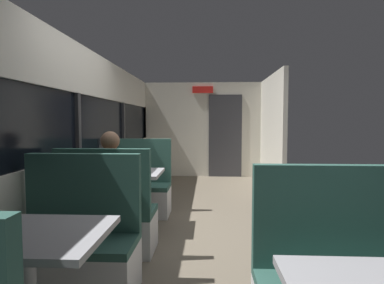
% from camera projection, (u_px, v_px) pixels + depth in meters
% --- Properties ---
extents(ground_plane, '(3.30, 9.20, 0.02)m').
position_uv_depth(ground_plane, '(196.00, 235.00, 3.94)').
color(ground_plane, '#665B4C').
extents(carriage_window_panel_left, '(0.09, 8.48, 2.30)m').
position_uv_depth(carriage_window_panel_left, '(76.00, 142.00, 3.94)').
color(carriage_window_panel_left, beige).
rests_on(carriage_window_panel_left, ground_plane).
extents(carriage_end_bulkhead, '(2.90, 0.11, 2.30)m').
position_uv_depth(carriage_end_bulkhead, '(205.00, 130.00, 8.05)').
color(carriage_end_bulkhead, beige).
rests_on(carriage_end_bulkhead, ground_plane).
extents(carriage_aisle_panel_right, '(0.08, 2.40, 2.30)m').
position_uv_depth(carriage_aisle_panel_right, '(272.00, 131.00, 6.78)').
color(carriage_aisle_panel_right, beige).
rests_on(carriage_aisle_panel_right, ground_plane).
extents(dining_table_near_window, '(0.90, 0.70, 0.74)m').
position_uv_depth(dining_table_near_window, '(26.00, 249.00, 1.86)').
color(dining_table_near_window, '#9E9EA3').
rests_on(dining_table_near_window, ground_plane).
extents(bench_near_window_facing_entry, '(0.95, 0.50, 1.10)m').
position_uv_depth(bench_near_window_facing_entry, '(77.00, 253.00, 2.58)').
color(bench_near_window_facing_entry, silver).
rests_on(bench_near_window_facing_entry, ground_plane).
extents(dining_table_mid_window, '(0.90, 0.70, 0.74)m').
position_uv_depth(dining_table_mid_window, '(125.00, 180.00, 4.07)').
color(dining_table_mid_window, '#9E9EA3').
rests_on(dining_table_mid_window, ground_plane).
extents(bench_mid_window_facing_end, '(0.95, 0.50, 1.10)m').
position_uv_depth(bench_mid_window_facing_end, '(108.00, 221.00, 3.39)').
color(bench_mid_window_facing_end, silver).
rests_on(bench_mid_window_facing_end, ground_plane).
extents(bench_mid_window_facing_entry, '(0.95, 0.50, 1.10)m').
position_uv_depth(bench_mid_window_facing_entry, '(137.00, 192.00, 4.79)').
color(bench_mid_window_facing_entry, silver).
rests_on(bench_mid_window_facing_entry, ground_plane).
extents(seated_passenger, '(0.47, 0.55, 1.26)m').
position_uv_depth(seated_passenger, '(110.00, 200.00, 3.45)').
color(seated_passenger, '#26262D').
rests_on(seated_passenger, ground_plane).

